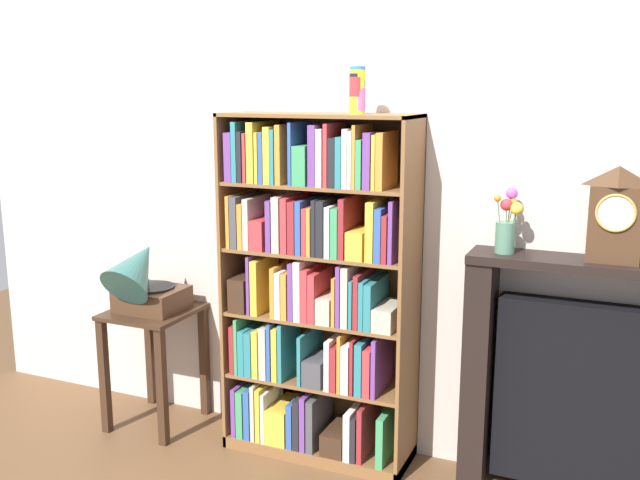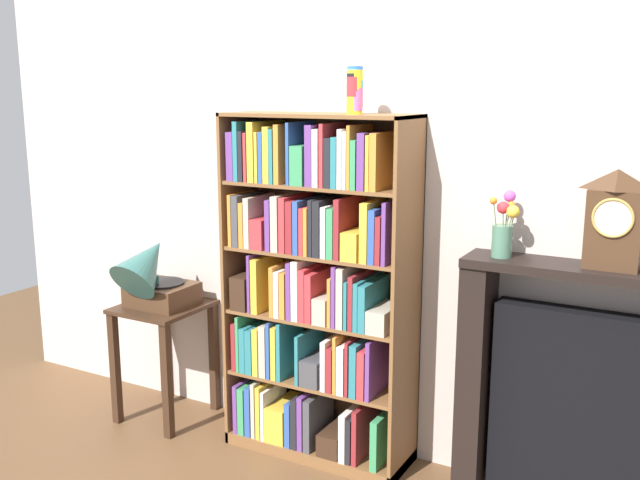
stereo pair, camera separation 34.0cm
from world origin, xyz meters
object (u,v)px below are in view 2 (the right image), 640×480
at_px(mantel_clock, 614,220).
at_px(flower_vase, 504,229).
at_px(cup_stack, 355,90).
at_px(side_table_left, 164,336).
at_px(bookshelf, 314,295).
at_px(fireplace_mantel, 590,397).
at_px(gramophone, 152,274).

bearing_deg(mantel_clock, flower_vase, 179.45).
distance_m(cup_stack, side_table_left, 1.82).
relative_size(bookshelf, fireplace_mantel, 1.54).
bearing_deg(gramophone, flower_vase, 5.69).
distance_m(bookshelf, side_table_left, 1.03).
bearing_deg(mantel_clock, bookshelf, -177.58).
height_order(gramophone, fireplace_mantel, fireplace_mantel).
height_order(cup_stack, side_table_left, cup_stack).
distance_m(side_table_left, mantel_clock, 2.48).
bearing_deg(flower_vase, fireplace_mantel, 2.80).
bearing_deg(cup_stack, fireplace_mantel, 6.01).
bearing_deg(side_table_left, mantel_clock, 2.70).
relative_size(cup_stack, mantel_clock, 0.52).
xyz_separation_m(gramophone, mantel_clock, (2.32, 0.18, 0.48)).
relative_size(side_table_left, mantel_clock, 1.63).
bearing_deg(gramophone, mantel_clock, 4.50).
distance_m(bookshelf, gramophone, 0.97).
bearing_deg(flower_vase, cup_stack, -172.11).
distance_m(mantel_clock, flower_vase, 0.45).
bearing_deg(fireplace_mantel, cup_stack, -173.99).
height_order(gramophone, flower_vase, flower_vase).
bearing_deg(fireplace_mantel, mantel_clock, -31.85).
bearing_deg(fireplace_mantel, gramophone, -174.83).
distance_m(cup_stack, fireplace_mantel, 1.70).
distance_m(cup_stack, flower_vase, 0.91).
relative_size(cup_stack, side_table_left, 0.32).
bearing_deg(mantel_clock, gramophone, -175.50).
xyz_separation_m(side_table_left, fireplace_mantel, (2.28, 0.13, 0.07)).
bearing_deg(gramophone, side_table_left, 90.00).
bearing_deg(cup_stack, bookshelf, 171.82).
bearing_deg(flower_vase, mantel_clock, -0.55).
height_order(side_table_left, mantel_clock, mantel_clock).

